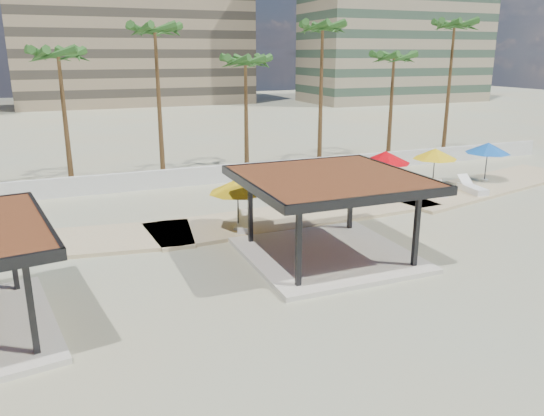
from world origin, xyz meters
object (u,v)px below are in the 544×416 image
at_px(lounger_b, 439,191).
at_px(lounger_c, 472,188).
at_px(lounger_d, 391,188).
at_px(umbrella_c, 385,157).
at_px(lounger_a, 243,225).
at_px(pavilion_central, 329,209).

bearing_deg(lounger_b, lounger_c, -73.89).
bearing_deg(lounger_d, lounger_b, -84.53).
height_order(lounger_b, lounger_c, lounger_c).
bearing_deg(umbrella_c, lounger_a, -163.63).
bearing_deg(lounger_c, umbrella_c, 81.03).
height_order(umbrella_c, lounger_c, umbrella_c).
bearing_deg(lounger_c, lounger_a, 102.20).
bearing_deg(lounger_a, umbrella_c, -56.31).
xyz_separation_m(lounger_c, lounger_d, (-4.47, 2.02, -0.04)).
bearing_deg(lounger_a, pavilion_central, -136.59).
distance_m(lounger_a, lounger_d, 11.35).
bearing_deg(lounger_b, lounger_a, 123.86).
xyz_separation_m(lounger_b, lounger_c, (2.15, -0.38, 0.04)).
xyz_separation_m(lounger_b, lounger_d, (-2.32, 1.63, -0.00)).
height_order(pavilion_central, umbrella_c, pavilion_central).
relative_size(umbrella_c, lounger_a, 2.00).
bearing_deg(lounger_a, lounger_c, -67.54).
relative_size(pavilion_central, umbrella_c, 1.81).
distance_m(umbrella_c, lounger_c, 5.95).
bearing_deg(lounger_b, umbrella_c, 96.46).
xyz_separation_m(pavilion_central, lounger_a, (-2.21, 4.51, -1.78)).
distance_m(pavilion_central, lounger_d, 11.83).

